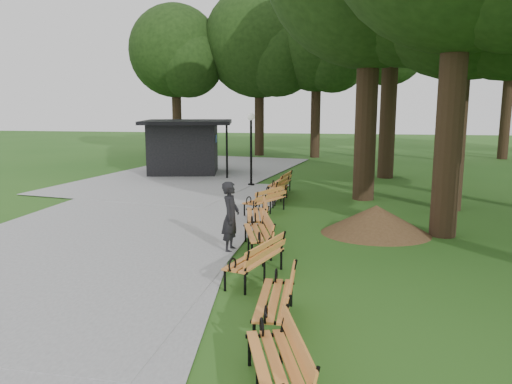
% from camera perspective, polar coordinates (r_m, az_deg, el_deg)
% --- Properties ---
extents(ground, '(100.00, 100.00, 0.00)m').
position_cam_1_polar(ground, '(11.38, -2.39, -8.06)').
color(ground, '#225117').
rests_on(ground, ground).
extents(path, '(12.00, 38.00, 0.06)m').
position_cam_1_polar(path, '(15.33, -14.95, -3.50)').
color(path, gray).
rests_on(path, ground).
extents(person, '(0.45, 0.65, 1.72)m').
position_cam_1_polar(person, '(11.96, -2.93, -2.88)').
color(person, black).
rests_on(person, ground).
extents(kiosk, '(4.97, 4.51, 2.73)m').
position_cam_1_polar(kiosk, '(25.68, -8.32, 5.13)').
color(kiosk, black).
rests_on(kiosk, ground).
extents(lamp_post, '(0.32, 0.32, 3.17)m').
position_cam_1_polar(lamp_post, '(21.45, -0.57, 6.72)').
color(lamp_post, black).
rests_on(lamp_post, ground).
extents(dirt_mound, '(2.51, 2.51, 0.81)m').
position_cam_1_polar(dirt_mound, '(14.06, 13.61, -3.10)').
color(dirt_mound, '#47301C').
rests_on(dirt_mound, ground).
extents(bench_0, '(1.16, 2.00, 0.88)m').
position_cam_1_polar(bench_0, '(6.32, 2.27, -19.32)').
color(bench_0, orange).
rests_on(bench_0, ground).
extents(bench_1, '(0.69, 1.92, 0.88)m').
position_cam_1_polar(bench_1, '(8.15, 2.14, -12.30)').
color(bench_1, orange).
rests_on(bench_1, ground).
extents(bench_2, '(1.20, 2.00, 0.88)m').
position_cam_1_polar(bench_2, '(10.16, -0.14, -7.70)').
color(bench_2, orange).
rests_on(bench_2, ground).
extents(bench_3, '(1.12, 2.00, 0.88)m').
position_cam_1_polar(bench_3, '(12.12, 0.17, -4.74)').
color(bench_3, orange).
rests_on(bench_3, ground).
extents(bench_4, '(0.98, 1.99, 0.88)m').
position_cam_1_polar(bench_4, '(14.07, 0.02, -2.65)').
color(bench_4, orange).
rests_on(bench_4, ground).
extents(bench_5, '(1.42, 1.99, 0.88)m').
position_cam_1_polar(bench_5, '(16.21, 1.01, -0.94)').
color(bench_5, orange).
rests_on(bench_5, ground).
extents(bench_6, '(0.93, 1.98, 0.88)m').
position_cam_1_polar(bench_6, '(18.18, 2.23, 0.26)').
color(bench_6, orange).
rests_on(bench_6, ground).
extents(bench_7, '(0.89, 1.97, 0.88)m').
position_cam_1_polar(bench_7, '(19.71, 2.76, 1.03)').
color(bench_7, orange).
rests_on(bench_7, ground).
extents(tree_backdrop, '(37.26, 9.47, 16.58)m').
position_cam_1_polar(tree_backdrop, '(34.01, 16.42, 17.73)').
color(tree_backdrop, black).
rests_on(tree_backdrop, ground).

